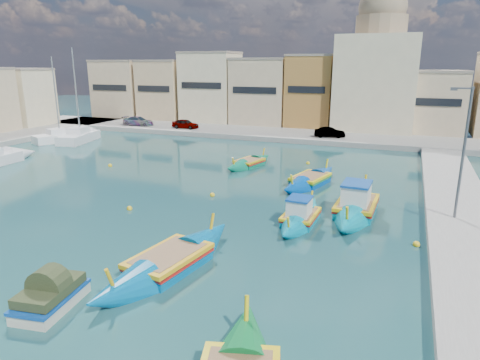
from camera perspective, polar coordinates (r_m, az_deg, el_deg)
The scene contains 17 objects.
ground at distance 26.73m, azimuth -12.86°, elevation -5.24°, with size 160.00×160.00×0.00m, color #133139.
east_quay at distance 22.66m, azimuth 29.01°, elevation -10.06°, with size 4.00×70.00×0.50m, color gray.
north_quay at distance 55.18m, azimuth 6.10°, elevation 5.99°, with size 80.00×8.00×0.60m, color gray.
north_townhouses at distance 60.51m, azimuth 14.37°, elevation 10.91°, with size 83.20×7.87×10.19m.
church_block at distance 60.66m, azimuth 17.87°, elevation 13.91°, with size 10.00×10.00×19.10m.
quay_street_lamp at distance 27.11m, azimuth 27.52°, elevation 3.21°, with size 1.18×0.16×8.00m.
parked_cars at distance 58.10m, azimuth -6.06°, elevation 7.39°, with size 31.19×2.23×1.27m.
luzzu_turquoise_cabin at distance 28.15m, azimuth 15.25°, elevation -3.48°, with size 2.59×10.36×3.30m.
luzzu_blue_cabin at distance 25.83m, azimuth 8.08°, elevation -5.00°, with size 1.97×7.29×2.56m.
luzzu_cyan_mid at distance 34.00m, azimuth 9.34°, elevation -0.11°, with size 3.97×8.89×2.56m.
luzzu_green at distance 39.45m, azimuth 1.24°, elevation 2.20°, with size 3.38×7.22×2.21m.
luzzu_blue_south at distance 20.39m, azimuth -9.39°, elevation -10.86°, with size 3.77×10.10×2.85m.
tender_near at distance 18.71m, azimuth -23.92°, elevation -14.07°, with size 2.09×3.25×1.49m.
yacht_north at distance 56.77m, azimuth -19.78°, elevation 5.61°, with size 4.39×9.18×11.82m.
yacht_midnorth at distance 56.78m, azimuth -21.68°, elevation 5.38°, with size 5.12×7.82×10.71m.
yacht_mid at distance 46.88m, azimuth -28.84°, elevation 2.63°, with size 2.57×8.65×10.82m.
mooring_buoys at distance 30.46m, azimuth -3.02°, elevation -2.13°, with size 26.55×21.72×0.36m.
Camera 1 is at (14.46, -20.49, 9.26)m, focal length 32.00 mm.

